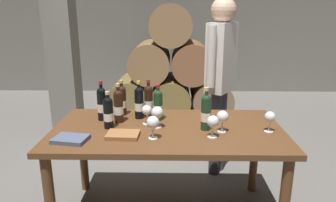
{
  "coord_description": "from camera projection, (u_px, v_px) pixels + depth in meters",
  "views": [
    {
      "loc": [
        0.04,
        -2.18,
        1.6
      ],
      "look_at": [
        0.0,
        0.2,
        0.91
      ],
      "focal_mm": 33.51,
      "sensor_mm": 36.0,
      "label": 1
    }
  ],
  "objects": [
    {
      "name": "wine_glass_2",
      "position": [
        223.0,
        117.0,
        2.22
      ],
      "size": [
        0.08,
        0.08,
        0.16
      ],
      "color": "white",
      "rests_on": "dining_table"
    },
    {
      "name": "wine_glass_3",
      "position": [
        270.0,
        118.0,
        2.23
      ],
      "size": [
        0.08,
        0.08,
        0.15
      ],
      "color": "white",
      "rests_on": "dining_table"
    },
    {
      "name": "sommelier_presenting",
      "position": [
        221.0,
        71.0,
        2.96
      ],
      "size": [
        0.33,
        0.43,
        1.72
      ],
      "color": "#383842",
      "rests_on": "ground_plane"
    },
    {
      "name": "tasting_notebook",
      "position": [
        123.0,
        135.0,
        2.16
      ],
      "size": [
        0.23,
        0.17,
        0.03
      ],
      "primitive_type": "cube",
      "rotation": [
        0.0,
        0.0,
        -0.05
      ],
      "color": "#936038",
      "rests_on": "dining_table"
    },
    {
      "name": "cellar_back_wall",
      "position": [
        172.0,
        21.0,
        6.18
      ],
      "size": [
        10.0,
        0.24,
        2.8
      ],
      "primitive_type": "cube",
      "color": "slate",
      "rests_on": "ground_plane"
    },
    {
      "name": "wine_glass_5",
      "position": [
        213.0,
        122.0,
        2.12
      ],
      "size": [
        0.08,
        0.08,
        0.16
      ],
      "color": "white",
      "rests_on": "dining_table"
    },
    {
      "name": "wine_bottle_2",
      "position": [
        149.0,
        100.0,
        2.57
      ],
      "size": [
        0.07,
        0.07,
        0.3
      ],
      "color": "black",
      "rests_on": "dining_table"
    },
    {
      "name": "wine_bottle_0",
      "position": [
        102.0,
        103.0,
        2.46
      ],
      "size": [
        0.07,
        0.07,
        0.32
      ],
      "color": "black",
      "rests_on": "dining_table"
    },
    {
      "name": "leather_ledger",
      "position": [
        71.0,
        139.0,
        2.09
      ],
      "size": [
        0.24,
        0.19,
        0.03
      ],
      "primitive_type": "cube",
      "rotation": [
        0.0,
        0.0,
        -0.17
      ],
      "color": "#4C5670",
      "rests_on": "dining_table"
    },
    {
      "name": "wine_bottle_6",
      "position": [
        206.0,
        112.0,
        2.26
      ],
      "size": [
        0.07,
        0.07,
        0.32
      ],
      "color": "#19381E",
      "rests_on": "dining_table"
    },
    {
      "name": "wine_glass_4",
      "position": [
        153.0,
        123.0,
        2.1
      ],
      "size": [
        0.09,
        0.09,
        0.16
      ],
      "color": "white",
      "rests_on": "dining_table"
    },
    {
      "name": "wine_bottle_3",
      "position": [
        108.0,
        112.0,
        2.29
      ],
      "size": [
        0.07,
        0.07,
        0.28
      ],
      "color": "black",
      "rests_on": "dining_table"
    },
    {
      "name": "dining_table",
      "position": [
        168.0,
        139.0,
        2.35
      ],
      "size": [
        1.7,
        0.9,
        0.76
      ],
      "color": "brown",
      "rests_on": "ground_plane"
    },
    {
      "name": "wine_glass_0",
      "position": [
        147.0,
        111.0,
        2.37
      ],
      "size": [
        0.08,
        0.08,
        0.15
      ],
      "color": "white",
      "rests_on": "dining_table"
    },
    {
      "name": "wine_bottle_1",
      "position": [
        158.0,
        105.0,
        2.47
      ],
      "size": [
        0.07,
        0.07,
        0.29
      ],
      "color": "#19381E",
      "rests_on": "dining_table"
    },
    {
      "name": "wine_bottle_7",
      "position": [
        122.0,
        100.0,
        2.59
      ],
      "size": [
        0.07,
        0.07,
        0.29
      ],
      "color": "black",
      "rests_on": "dining_table"
    },
    {
      "name": "wine_glass_1",
      "position": [
        157.0,
        113.0,
        2.3
      ],
      "size": [
        0.09,
        0.09,
        0.16
      ],
      "color": "white",
      "rests_on": "dining_table"
    },
    {
      "name": "stone_pillar",
      "position": [
        61.0,
        36.0,
        3.73
      ],
      "size": [
        0.32,
        0.32,
        2.6
      ],
      "primitive_type": "cube",
      "color": "slate",
      "rests_on": "ground_plane"
    },
    {
      "name": "wine_bottle_4",
      "position": [
        139.0,
        102.0,
        2.5
      ],
      "size": [
        0.07,
        0.07,
        0.31
      ],
      "color": "black",
      "rests_on": "dining_table"
    },
    {
      "name": "barrel_stack",
      "position": [
        171.0,
        73.0,
        4.85
      ],
      "size": [
        1.86,
        0.9,
        1.69
      ],
      "color": "olive",
      "rests_on": "ground_plane"
    },
    {
      "name": "wine_bottle_5",
      "position": [
        118.0,
        106.0,
        2.41
      ],
      "size": [
        0.07,
        0.07,
        0.31
      ],
      "color": "black",
      "rests_on": "dining_table"
    }
  ]
}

